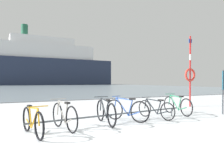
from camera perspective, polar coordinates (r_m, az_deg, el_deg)
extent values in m
cube|color=silver|center=(4.39, 8.05, -17.43)|extent=(80.00, 22.00, 0.08)
cube|color=gray|center=(69.53, -23.48, -0.44)|extent=(80.00, 110.00, 0.08)
cube|color=#47474C|center=(14.72, -16.34, -4.54)|extent=(80.00, 0.50, 0.05)
cylinder|color=#4C5156|center=(6.80, 1.58, -8.12)|extent=(5.62, 0.89, 0.05)
cylinder|color=#4C5156|center=(5.76, -20.03, -11.21)|extent=(0.04, 0.04, 0.28)
cylinder|color=#4C5156|center=(8.55, 15.79, -7.28)|extent=(0.04, 0.04, 0.28)
torus|color=black|center=(5.08, -19.06, -10.67)|extent=(0.17, 0.65, 0.65)
torus|color=black|center=(6.09, -22.08, -8.78)|extent=(0.17, 0.65, 0.65)
cylinder|color=gold|center=(5.38, -20.17, -8.77)|extent=(0.14, 0.55, 0.55)
cylinder|color=gold|center=(5.71, -21.15, -8.45)|extent=(0.07, 0.20, 0.49)
cylinder|color=gold|center=(5.42, -20.42, -6.13)|extent=(0.17, 0.69, 0.08)
cylinder|color=gold|center=(5.88, -21.52, -9.84)|extent=(0.12, 0.46, 0.18)
cylinder|color=gold|center=(5.08, -19.21, -8.49)|extent=(0.06, 0.12, 0.39)
cube|color=black|center=(5.75, -21.37, -5.57)|extent=(0.12, 0.21, 0.05)
cylinder|color=gold|center=(5.09, -19.35, -5.76)|extent=(0.46, 0.11, 0.02)
torus|color=black|center=(6.43, -14.51, -8.01)|extent=(0.17, 0.70, 0.70)
torus|color=black|center=(5.56, -10.83, -9.39)|extent=(0.17, 0.70, 0.70)
cylinder|color=gray|center=(6.13, -13.44, -7.24)|extent=(0.13, 0.51, 0.60)
cylinder|color=gray|center=(5.85, -12.25, -7.87)|extent=(0.07, 0.18, 0.53)
cylinder|color=gray|center=(6.03, -13.18, -4.86)|extent=(0.15, 0.63, 0.09)
cylinder|color=gray|center=(5.76, -11.70, -9.84)|extent=(0.11, 0.42, 0.19)
cylinder|color=gray|center=(6.37, -14.40, -6.21)|extent=(0.06, 0.11, 0.42)
cube|color=black|center=(5.74, -11.97, -4.99)|extent=(0.12, 0.21, 0.05)
cylinder|color=gray|center=(6.31, -14.28, -3.93)|extent=(0.46, 0.11, 0.02)
torus|color=black|center=(7.11, -3.16, -7.13)|extent=(0.10, 0.71, 0.71)
torus|color=black|center=(6.14, -0.11, -8.40)|extent=(0.10, 0.71, 0.71)
cylinder|color=#1E2328|center=(6.78, -2.27, -6.45)|extent=(0.08, 0.55, 0.60)
cylinder|color=#1E2328|center=(6.46, -1.28, -7.02)|extent=(0.05, 0.19, 0.53)
cylinder|color=#1E2328|center=(6.68, -2.05, -4.31)|extent=(0.09, 0.68, 0.09)
cylinder|color=#1E2328|center=(6.36, -0.84, -8.81)|extent=(0.07, 0.46, 0.19)
cylinder|color=#1E2328|center=(7.05, -3.07, -5.52)|extent=(0.04, 0.12, 0.42)
cube|color=black|center=(6.35, -1.04, -4.43)|extent=(0.09, 0.21, 0.05)
cylinder|color=#1E2328|center=(6.99, -2.97, -3.47)|extent=(0.46, 0.06, 0.02)
torus|color=black|center=(7.36, 0.65, -6.89)|extent=(0.36, 0.64, 0.70)
torus|color=black|center=(6.82, 7.51, -7.50)|extent=(0.36, 0.64, 0.70)
cylinder|color=#3359B2|center=(7.16, 2.76, -6.08)|extent=(0.28, 0.48, 0.59)
cylinder|color=#3359B2|center=(6.98, 4.98, -6.46)|extent=(0.12, 0.18, 0.53)
cylinder|color=#3359B2|center=(7.09, 3.27, -4.03)|extent=(0.34, 0.60, 0.09)
cylinder|color=#3359B2|center=(6.94, 5.96, -8.02)|extent=(0.24, 0.40, 0.19)
cylinder|color=#3359B2|center=(7.31, 0.89, -5.31)|extent=(0.08, 0.11, 0.42)
cube|color=black|center=(6.91, 5.52, -4.03)|extent=(0.16, 0.21, 0.05)
cylinder|color=#3359B2|center=(7.27, 1.13, -3.32)|extent=(0.42, 0.23, 0.02)
torus|color=black|center=(8.08, 8.82, -6.50)|extent=(0.16, 0.62, 0.62)
torus|color=black|center=(7.39, 14.76, -7.19)|extent=(0.16, 0.62, 0.62)
cylinder|color=#1E2328|center=(7.83, 10.64, -5.90)|extent=(0.15, 0.55, 0.53)
cylinder|color=#1E2328|center=(7.61, 12.56, -6.26)|extent=(0.07, 0.20, 0.47)
cylinder|color=#1E2328|center=(7.76, 11.07, -4.25)|extent=(0.17, 0.68, 0.08)
cylinder|color=#1E2328|center=(7.54, 13.40, -7.57)|extent=(0.13, 0.46, 0.17)
cylinder|color=#1E2328|center=(8.03, 9.03, -5.23)|extent=(0.06, 0.12, 0.37)
cube|color=black|center=(7.53, 13.03, -4.26)|extent=(0.12, 0.21, 0.05)
cylinder|color=#1E2328|center=(7.98, 9.24, -3.58)|extent=(0.46, 0.12, 0.02)
torus|color=black|center=(9.28, 15.10, -5.37)|extent=(0.09, 0.69, 0.69)
torus|color=black|center=(8.45, 19.43, -5.99)|extent=(0.09, 0.69, 0.69)
cylinder|color=#2D8C60|center=(8.99, 16.42, -4.77)|extent=(0.08, 0.56, 0.58)
cylinder|color=#2D8C60|center=(8.72, 17.82, -5.11)|extent=(0.05, 0.20, 0.52)
cylinder|color=#2D8C60|center=(8.91, 16.74, -3.18)|extent=(0.09, 0.70, 0.08)
cylinder|color=#2D8C60|center=(8.63, 18.43, -6.36)|extent=(0.07, 0.47, 0.19)
cylinder|color=#2D8C60|center=(9.23, 15.26, -4.15)|extent=(0.04, 0.12, 0.41)
cube|color=black|center=(8.63, 18.16, -3.20)|extent=(0.09, 0.21, 0.05)
cylinder|color=#2D8C60|center=(9.18, 15.41, -2.60)|extent=(0.46, 0.06, 0.02)
cylinder|color=#33383D|center=(9.62, 27.75, -1.92)|extent=(0.05, 0.05, 1.79)
cylinder|color=red|center=(11.82, 20.34, 3.22)|extent=(0.08, 0.08, 3.70)
cylinder|color=white|center=(11.88, 20.36, 6.79)|extent=(0.09, 0.09, 0.30)
torus|color=red|center=(11.81, 20.34, 2.32)|extent=(0.70, 0.11, 0.70)
cube|color=navy|center=(12.00, 20.38, 10.87)|extent=(0.20, 0.03, 0.20)
cube|color=#232D47|center=(83.58, -17.46, 3.07)|extent=(49.78, 15.58, 9.53)
cube|color=white|center=(83.98, -18.31, 8.11)|extent=(37.41, 12.97, 5.24)
cube|color=white|center=(84.58, -18.32, 10.77)|extent=(22.58, 10.22, 2.67)
cylinder|color=#1E593F|center=(84.40, -22.55, 13.18)|extent=(2.31, 2.31, 4.29)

